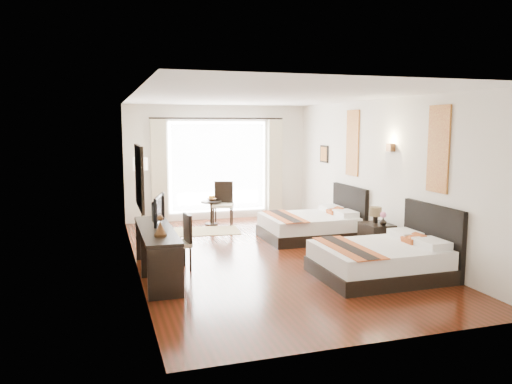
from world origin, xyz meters
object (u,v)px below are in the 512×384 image
object	(u,v)px
television	(154,209)
window_chair	(223,212)
desk_chair	(178,253)
table_lamp	(376,213)
nightstand	(376,238)
bed_near	(384,259)
bed_far	(312,225)
side_table	(211,213)
floor_lamp	(141,169)
console_desk	(157,252)
fruit_bowl	(212,200)
vase	(383,225)

from	to	relation	value
television	window_chair	size ratio (longest dim) A/B	0.78
desk_chair	table_lamp	bearing A→B (deg)	174.00
nightstand	television	bearing A→B (deg)	177.22
bed_near	bed_far	xyz separation A→B (m)	(0.02, 2.75, -0.01)
nightstand	side_table	xyz separation A→B (m)	(-2.29, 3.52, 0.00)
floor_lamp	desk_chair	bearing A→B (deg)	-85.66
console_desk	desk_chair	xyz separation A→B (m)	(0.36, 0.27, -0.10)
nightstand	side_table	world-z (taller)	side_table
table_lamp	television	distance (m)	3.95
console_desk	fruit_bowl	world-z (taller)	console_desk
television	window_chair	xyz separation A→B (m)	(1.90, 3.20, -0.68)
nightstand	side_table	bearing A→B (deg)	123.04
window_chair	nightstand	bearing A→B (deg)	50.86
bed_near	television	bearing A→B (deg)	156.22
bed_far	table_lamp	bearing A→B (deg)	-66.65
bed_near	bed_far	size ratio (longest dim) A/B	1.02
floor_lamp	window_chair	distance (m)	2.13
television	bed_far	bearing A→B (deg)	-52.77
table_lamp	window_chair	bearing A→B (deg)	121.44
bed_far	table_lamp	size ratio (longest dim) A/B	5.48
vase	floor_lamp	distance (m)	5.52
vase	desk_chair	distance (m)	3.62
window_chair	bed_near	bearing A→B (deg)	36.73
desk_chair	side_table	world-z (taller)	desk_chair
bed_near	fruit_bowl	xyz separation A→B (m)	(-1.64, 4.82, 0.30)
fruit_bowl	window_chair	size ratio (longest dim) A/B	0.21
table_lamp	console_desk	distance (m)	3.98
table_lamp	fruit_bowl	distance (m)	4.16
vase	desk_chair	xyz separation A→B (m)	(-3.60, 0.24, -0.29)
floor_lamp	console_desk	bearing A→B (deg)	-91.31
television	table_lamp	bearing A→B (deg)	-75.78
bed_near	side_table	distance (m)	5.06
bed_near	floor_lamp	bearing A→B (deg)	123.26
television	desk_chair	size ratio (longest dim) A/B	0.88
bed_far	window_chair	distance (m)	2.39
bed_near	television	world-z (taller)	television
nightstand	floor_lamp	size ratio (longest dim) A/B	0.36
side_table	fruit_bowl	world-z (taller)	fruit_bowl
table_lamp	console_desk	bearing A→B (deg)	-175.99
floor_lamp	fruit_bowl	xyz separation A→B (m)	(1.60, -0.12, -0.76)
side_table	desk_chair	bearing A→B (deg)	-110.70
vase	side_table	size ratio (longest dim) A/B	0.24
nightstand	console_desk	world-z (taller)	console_desk
floor_lamp	side_table	world-z (taller)	floor_lamp
console_desk	window_chair	distance (m)	4.09
side_table	television	bearing A→B (deg)	-116.39
floor_lamp	window_chair	world-z (taller)	floor_lamp
console_desk	television	bearing A→B (deg)	87.16
table_lamp	vase	bearing A→B (deg)	-88.21
nightstand	floor_lamp	world-z (taller)	floor_lamp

